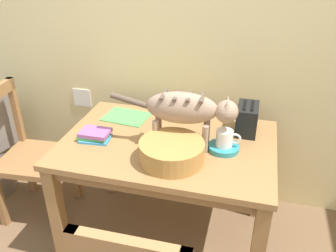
{
  "coord_description": "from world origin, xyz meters",
  "views": [
    {
      "loc": [
        0.44,
        -0.54,
        1.77
      ],
      "look_at": [
        0.0,
        1.15,
        0.83
      ],
      "focal_mm": 37.91,
      "sensor_mm": 36.0,
      "label": 1
    }
  ],
  "objects_px": {
    "dining_table": "(168,155)",
    "cat": "(188,110)",
    "saucer_bowl": "(224,148)",
    "wooden_chair_far": "(28,156)",
    "magazine": "(126,117)",
    "coffee_mug": "(225,138)",
    "book_stack": "(95,135)",
    "toaster": "(247,119)",
    "wicker_basket": "(172,151)"
  },
  "relations": [
    {
      "from": "dining_table",
      "to": "cat",
      "type": "xyz_separation_m",
      "value": [
        0.11,
        -0.02,
        0.32
      ]
    },
    {
      "from": "cat",
      "to": "dining_table",
      "type": "bearing_deg",
      "value": -104.69
    },
    {
      "from": "dining_table",
      "to": "cat",
      "type": "bearing_deg",
      "value": -11.14
    },
    {
      "from": "saucer_bowl",
      "to": "wooden_chair_far",
      "type": "bearing_deg",
      "value": 178.66
    },
    {
      "from": "saucer_bowl",
      "to": "magazine",
      "type": "xyz_separation_m",
      "value": [
        -0.66,
        0.24,
        -0.01
      ]
    },
    {
      "from": "cat",
      "to": "magazine",
      "type": "bearing_deg",
      "value": -122.71
    },
    {
      "from": "saucer_bowl",
      "to": "magazine",
      "type": "bearing_deg",
      "value": 159.91
    },
    {
      "from": "coffee_mug",
      "to": "book_stack",
      "type": "xyz_separation_m",
      "value": [
        -0.74,
        -0.07,
        -0.05
      ]
    },
    {
      "from": "dining_table",
      "to": "saucer_bowl",
      "type": "bearing_deg",
      "value": -1.75
    },
    {
      "from": "cat",
      "to": "toaster",
      "type": "distance_m",
      "value": 0.42
    },
    {
      "from": "magazine",
      "to": "wicker_basket",
      "type": "bearing_deg",
      "value": -39.3
    },
    {
      "from": "dining_table",
      "to": "wooden_chair_far",
      "type": "bearing_deg",
      "value": 178.79
    },
    {
      "from": "dining_table",
      "to": "coffee_mug",
      "type": "relative_size",
      "value": 8.92
    },
    {
      "from": "dining_table",
      "to": "wooden_chair_far",
      "type": "relative_size",
      "value": 1.29
    },
    {
      "from": "magazine",
      "to": "toaster",
      "type": "bearing_deg",
      "value": 6.17
    },
    {
      "from": "wooden_chair_far",
      "to": "toaster",
      "type": "bearing_deg",
      "value": 94.05
    },
    {
      "from": "dining_table",
      "to": "book_stack",
      "type": "bearing_deg",
      "value": -169.01
    },
    {
      "from": "coffee_mug",
      "to": "wicker_basket",
      "type": "bearing_deg",
      "value": -145.6
    },
    {
      "from": "coffee_mug",
      "to": "wooden_chair_far",
      "type": "distance_m",
      "value": 1.35
    },
    {
      "from": "saucer_bowl",
      "to": "coffee_mug",
      "type": "height_order",
      "value": "coffee_mug"
    },
    {
      "from": "coffee_mug",
      "to": "toaster",
      "type": "height_order",
      "value": "toaster"
    },
    {
      "from": "dining_table",
      "to": "coffee_mug",
      "type": "xyz_separation_m",
      "value": [
        0.32,
        -0.01,
        0.17
      ]
    },
    {
      "from": "dining_table",
      "to": "magazine",
      "type": "height_order",
      "value": "magazine"
    },
    {
      "from": "saucer_bowl",
      "to": "book_stack",
      "type": "bearing_deg",
      "value": -174.47
    },
    {
      "from": "book_stack",
      "to": "wooden_chair_far",
      "type": "relative_size",
      "value": 0.2
    },
    {
      "from": "cat",
      "to": "wooden_chair_far",
      "type": "bearing_deg",
      "value": -95.8
    },
    {
      "from": "saucer_bowl",
      "to": "wicker_basket",
      "type": "height_order",
      "value": "wicker_basket"
    },
    {
      "from": "book_stack",
      "to": "coffee_mug",
      "type": "bearing_deg",
      "value": 5.5
    },
    {
      "from": "saucer_bowl",
      "to": "coffee_mug",
      "type": "bearing_deg",
      "value": 0.0
    },
    {
      "from": "cat",
      "to": "wicker_basket",
      "type": "bearing_deg",
      "value": -19.49
    },
    {
      "from": "dining_table",
      "to": "toaster",
      "type": "relative_size",
      "value": 6.05
    },
    {
      "from": "cat",
      "to": "book_stack",
      "type": "bearing_deg",
      "value": -87.27
    },
    {
      "from": "magazine",
      "to": "wooden_chair_far",
      "type": "bearing_deg",
      "value": -155.91
    },
    {
      "from": "cat",
      "to": "wooden_chair_far",
      "type": "xyz_separation_m",
      "value": [
        -1.1,
        0.04,
        -0.5
      ]
    },
    {
      "from": "magazine",
      "to": "book_stack",
      "type": "xyz_separation_m",
      "value": [
        -0.07,
        -0.31,
        0.02
      ]
    },
    {
      "from": "saucer_bowl",
      "to": "toaster",
      "type": "height_order",
      "value": "toaster"
    },
    {
      "from": "cat",
      "to": "wicker_basket",
      "type": "relative_size",
      "value": 2.03
    },
    {
      "from": "dining_table",
      "to": "magazine",
      "type": "xyz_separation_m",
      "value": [
        -0.34,
        0.23,
        0.1
      ]
    },
    {
      "from": "saucer_bowl",
      "to": "coffee_mug",
      "type": "relative_size",
      "value": 1.25
    },
    {
      "from": "dining_table",
      "to": "magazine",
      "type": "relative_size",
      "value": 4.35
    },
    {
      "from": "cat",
      "to": "wicker_basket",
      "type": "distance_m",
      "value": 0.24
    },
    {
      "from": "cat",
      "to": "wooden_chair_far",
      "type": "height_order",
      "value": "cat"
    },
    {
      "from": "coffee_mug",
      "to": "toaster",
      "type": "xyz_separation_m",
      "value": [
        0.1,
        0.24,
        0.01
      ]
    },
    {
      "from": "toaster",
      "to": "coffee_mug",
      "type": "bearing_deg",
      "value": -112.63
    },
    {
      "from": "dining_table",
      "to": "cat",
      "type": "relative_size",
      "value": 1.76
    },
    {
      "from": "saucer_bowl",
      "to": "wooden_chair_far",
      "type": "relative_size",
      "value": 0.18
    },
    {
      "from": "saucer_bowl",
      "to": "coffee_mug",
      "type": "distance_m",
      "value": 0.06
    },
    {
      "from": "dining_table",
      "to": "coffee_mug",
      "type": "height_order",
      "value": "coffee_mug"
    },
    {
      "from": "book_stack",
      "to": "wicker_basket",
      "type": "xyz_separation_m",
      "value": [
        0.48,
        -0.1,
        0.03
      ]
    },
    {
      "from": "magazine",
      "to": "book_stack",
      "type": "bearing_deg",
      "value": -97.39
    }
  ]
}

